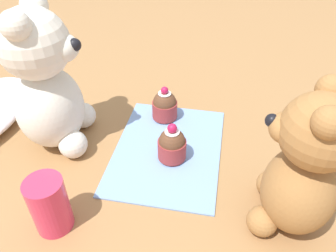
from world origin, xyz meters
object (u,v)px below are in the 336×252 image
teddy_bear_cream (46,84)px  teddy_bear_tan (303,168)px  juice_glass (49,205)px  cupcake_near_cream_bear (165,105)px  cupcake_near_tan_bear (172,145)px

teddy_bear_cream → teddy_bear_tan: size_ratio=1.17×
juice_glass → teddy_bear_cream: bearing=22.9°
teddy_bear_cream → juice_glass: size_ratio=2.96×
teddy_bear_cream → cupcake_near_cream_bear: 0.23m
cupcake_near_cream_bear → juice_glass: bearing=159.0°
teddy_bear_cream → cupcake_near_cream_bear: size_ratio=3.72×
teddy_bear_tan → cupcake_near_cream_bear: bearing=-120.4°
teddy_bear_tan → cupcake_near_cream_bear: (0.20, 0.22, -0.07)m
cupcake_near_tan_bear → cupcake_near_cream_bear: bearing=17.2°
teddy_bear_cream → teddy_bear_tan: bearing=-115.2°
cupcake_near_cream_bear → juice_glass: juice_glass is taller
juice_glass → teddy_bear_tan: bearing=-77.5°
teddy_bear_tan → juice_glass: teddy_bear_tan is taller
cupcake_near_cream_bear → cupcake_near_tan_bear: cupcake_near_tan_bear is taller
teddy_bear_tan → juice_glass: (-0.07, 0.33, -0.06)m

